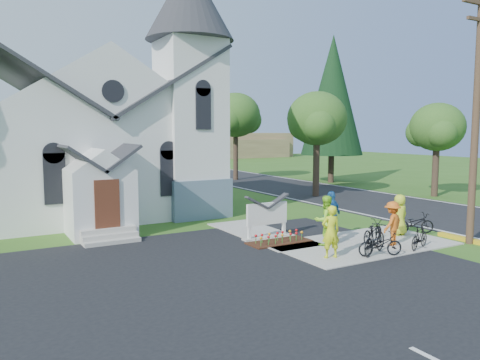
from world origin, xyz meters
TOP-DOWN VIEW (x-y plane):
  - ground at (0.00, 0.00)m, footprint 120.00×120.00m
  - parking_lot at (-7.00, -2.00)m, footprint 20.00×16.00m
  - road at (10.00, 15.00)m, footprint 8.00×90.00m
  - sidewalk at (1.50, 0.50)m, footprint 7.00×4.00m
  - church at (-5.48, 12.48)m, footprint 12.35×12.00m
  - church_sign at (-1.20, 3.20)m, footprint 2.20×0.40m
  - flower_bed at (-1.20, 2.30)m, footprint 2.60×1.10m
  - utility_pole at (5.36, -1.50)m, footprint 3.45×0.28m
  - tree_road_near at (8.50, 12.00)m, footprint 4.00×4.00m
  - tree_road_mid at (9.00, 24.00)m, footprint 4.40×4.40m
  - tree_road_far at (15.50, 8.00)m, footprint 3.60×3.60m
  - conifer at (15.00, 18.00)m, footprint 5.20×5.20m
  - distant_hills at (3.36, 56.33)m, footprint 61.00×10.00m
  - cyclist_0 at (-0.97, -0.49)m, footprint 0.75×0.58m
  - bike_0 at (0.68, -1.20)m, footprint 1.70×1.09m
  - cyclist_1 at (0.06, 1.02)m, footprint 1.01×0.83m
  - bike_1 at (0.70, -0.92)m, footprint 1.89×1.18m
  - cyclist_2 at (1.05, 1.81)m, footprint 1.23×0.79m
  - bike_2 at (2.07, 0.51)m, footprint 1.70×1.08m
  - cyclist_3 at (2.29, -0.27)m, footprint 1.23×0.91m
  - bike_3 at (2.73, -1.20)m, footprint 1.54×0.88m
  - cyclist_4 at (3.91, 0.80)m, footprint 0.85×0.56m
  - bike_4 at (4.70, 0.65)m, footprint 1.80×1.18m

SIDE VIEW (x-z plane):
  - ground at x=0.00m, z-range 0.00..0.00m
  - parking_lot at x=-7.00m, z-range 0.00..0.02m
  - road at x=10.00m, z-range 0.00..0.02m
  - sidewalk at x=1.50m, z-range 0.00..0.05m
  - flower_bed at x=-1.20m, z-range 0.00..0.07m
  - bike_2 at x=2.07m, z-range 0.05..0.89m
  - bike_0 at x=0.68m, z-range 0.05..0.90m
  - bike_3 at x=2.73m, z-range 0.05..0.94m
  - bike_4 at x=4.70m, z-range 0.05..0.95m
  - bike_1 at x=0.70m, z-range 0.05..1.15m
  - cyclist_3 at x=2.29m, z-range 0.05..1.75m
  - cyclist_4 at x=3.91m, z-range 0.05..1.79m
  - cyclist_0 at x=-0.97m, z-range 0.05..1.89m
  - cyclist_1 at x=0.06m, z-range 0.05..1.97m
  - cyclist_2 at x=1.05m, z-range 0.05..2.00m
  - church_sign at x=-1.20m, z-range 0.18..1.88m
  - distant_hills at x=3.36m, z-range -0.63..4.97m
  - tree_road_far at x=15.50m, z-range 1.48..7.78m
  - tree_road_near at x=8.50m, z-range 1.68..8.73m
  - church at x=-5.48m, z-range -1.25..11.75m
  - utility_pole at x=5.36m, z-range 0.40..10.40m
  - tree_road_mid at x=9.00m, z-range 1.88..9.68m
  - conifer at x=15.00m, z-range 1.19..13.59m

